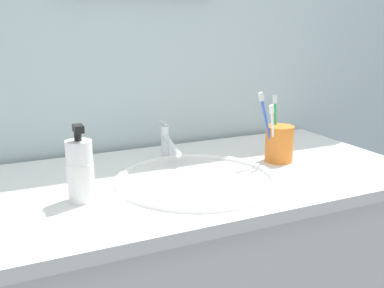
# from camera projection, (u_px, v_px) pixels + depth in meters

# --- Properties ---
(tiled_wall_back) EXTENTS (2.49, 0.04, 2.40)m
(tiled_wall_back) POSITION_uv_depth(u_px,v_px,m) (135.00, 53.00, 1.39)
(tiled_wall_back) COLOR silver
(tiled_wall_back) RESTS_ON ground
(sink_basin) EXTENTS (0.43, 0.43, 0.09)m
(sink_basin) POSITION_uv_depth(u_px,v_px,m) (197.00, 191.00, 1.14)
(sink_basin) COLOR white
(sink_basin) RESTS_ON vanity_counter
(faucet) EXTENTS (0.02, 0.15, 0.11)m
(faucet) POSITION_uv_depth(u_px,v_px,m) (167.00, 143.00, 1.30)
(faucet) COLOR silver
(faucet) RESTS_ON sink_basin
(toothbrush_cup) EXTENTS (0.08, 0.08, 0.11)m
(toothbrush_cup) POSITION_uv_depth(u_px,v_px,m) (279.00, 144.00, 1.28)
(toothbrush_cup) COLOR orange
(toothbrush_cup) RESTS_ON vanity_counter
(toothbrush_green) EXTENTS (0.01, 0.04, 0.19)m
(toothbrush_green) POSITION_uv_depth(u_px,v_px,m) (275.00, 123.00, 1.28)
(toothbrush_green) COLOR green
(toothbrush_green) RESTS_ON toothbrush_cup
(toothbrush_blue) EXTENTS (0.07, 0.01, 0.20)m
(toothbrush_blue) POSITION_uv_depth(u_px,v_px,m) (267.00, 123.00, 1.24)
(toothbrush_blue) COLOR blue
(toothbrush_blue) RESTS_ON toothbrush_cup
(toothbrush_white) EXTENTS (0.04, 0.03, 0.17)m
(toothbrush_white) POSITION_uv_depth(u_px,v_px,m) (273.00, 130.00, 1.24)
(toothbrush_white) COLOR white
(toothbrush_white) RESTS_ON toothbrush_cup
(soap_dispenser) EXTENTS (0.06, 0.06, 0.18)m
(soap_dispenser) POSITION_uv_depth(u_px,v_px,m) (80.00, 170.00, 0.98)
(soap_dispenser) COLOR white
(soap_dispenser) RESTS_ON vanity_counter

